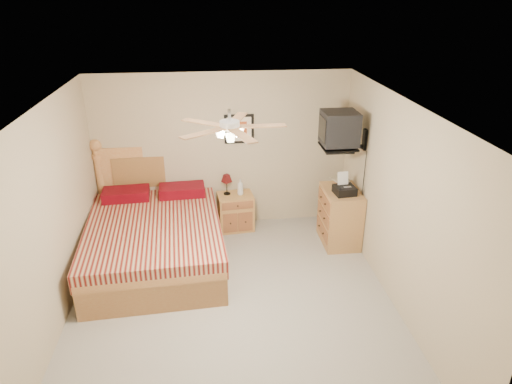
% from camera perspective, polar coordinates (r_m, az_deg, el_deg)
% --- Properties ---
extents(floor, '(4.50, 4.50, 0.00)m').
position_cam_1_polar(floor, '(5.87, -2.87, -13.98)').
color(floor, gray).
rests_on(floor, ground).
extents(ceiling, '(4.00, 4.50, 0.04)m').
position_cam_1_polar(ceiling, '(4.75, -3.49, 10.42)').
color(ceiling, white).
rests_on(ceiling, ground).
extents(wall_back, '(4.00, 0.04, 2.50)m').
position_cam_1_polar(wall_back, '(7.27, -4.23, 5.05)').
color(wall_back, tan).
rests_on(wall_back, ground).
extents(wall_front, '(4.00, 0.04, 2.50)m').
position_cam_1_polar(wall_front, '(3.36, -0.66, -20.89)').
color(wall_front, tan).
rests_on(wall_front, ground).
extents(wall_left, '(0.04, 4.50, 2.50)m').
position_cam_1_polar(wall_left, '(5.48, -24.54, -3.88)').
color(wall_left, tan).
rests_on(wall_left, ground).
extents(wall_right, '(0.04, 4.50, 2.50)m').
position_cam_1_polar(wall_right, '(5.65, 17.56, -1.92)').
color(wall_right, tan).
rests_on(wall_right, ground).
extents(bed, '(1.94, 2.47, 1.53)m').
position_cam_1_polar(bed, '(6.46, -12.83, -2.77)').
color(bed, '#C27640').
rests_on(bed, ground).
extents(nightstand, '(0.59, 0.47, 0.60)m').
position_cam_1_polar(nightstand, '(7.42, -2.57, -2.46)').
color(nightstand, '#A57C3F').
rests_on(nightstand, ground).
extents(table_lamp, '(0.21, 0.21, 0.34)m').
position_cam_1_polar(table_lamp, '(7.26, -3.68, 0.97)').
color(table_lamp, '#4F0F11').
rests_on(table_lamp, nightstand).
extents(lotion_bottle, '(0.11, 0.11, 0.26)m').
position_cam_1_polar(lotion_bottle, '(7.25, -1.97, 0.63)').
color(lotion_bottle, silver).
rests_on(lotion_bottle, nightstand).
extents(framed_picture, '(0.46, 0.04, 0.46)m').
position_cam_1_polar(framed_picture, '(7.15, -2.13, 7.89)').
color(framed_picture, black).
rests_on(framed_picture, wall_back).
extents(dresser, '(0.52, 0.74, 0.88)m').
position_cam_1_polar(dresser, '(7.08, 10.44, -3.02)').
color(dresser, '#A2763E').
rests_on(dresser, ground).
extents(fax_machine, '(0.32, 0.34, 0.31)m').
position_cam_1_polar(fax_machine, '(6.71, 11.07, 0.97)').
color(fax_machine, black).
rests_on(fax_machine, dresser).
extents(magazine_lower, '(0.26, 0.31, 0.02)m').
position_cam_1_polar(magazine_lower, '(7.12, 9.97, 1.20)').
color(magazine_lower, '#B3A790').
rests_on(magazine_lower, dresser).
extents(magazine_upper, '(0.30, 0.33, 0.02)m').
position_cam_1_polar(magazine_upper, '(7.12, 9.92, 1.41)').
color(magazine_upper, gray).
rests_on(magazine_upper, magazine_lower).
extents(wall_tv, '(0.56, 0.46, 0.58)m').
position_cam_1_polar(wall_tv, '(6.53, 11.64, 7.55)').
color(wall_tv, black).
rests_on(wall_tv, wall_right).
extents(ceiling_fan, '(1.14, 1.14, 0.28)m').
position_cam_1_polar(ceiling_fan, '(4.60, -3.31, 8.13)').
color(ceiling_fan, white).
rests_on(ceiling_fan, ceiling).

